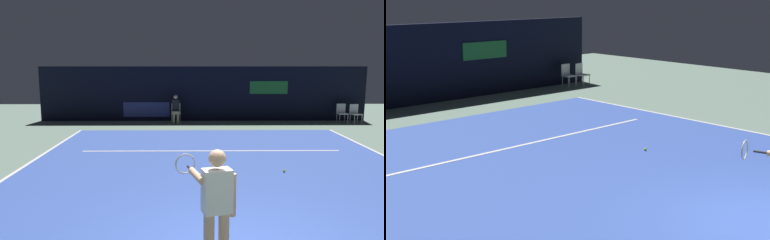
% 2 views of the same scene
% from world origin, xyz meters
% --- Properties ---
extents(ground_plane, '(31.13, 31.13, 0.00)m').
position_xyz_m(ground_plane, '(0.00, 4.66, 0.00)').
color(ground_plane, slate).
extents(court_surface, '(10.41, 11.32, 0.01)m').
position_xyz_m(court_surface, '(0.00, 4.66, 0.01)').
color(court_surface, '#3856B2').
rests_on(court_surface, ground).
extents(line_sideline_left, '(0.10, 11.32, 0.01)m').
position_xyz_m(line_sideline_left, '(5.16, 4.66, 0.01)').
color(line_sideline_left, white).
rests_on(line_sideline_left, court_surface).
extents(line_service, '(8.12, 0.10, 0.01)m').
position_xyz_m(line_service, '(0.00, 6.64, 0.01)').
color(line_service, white).
rests_on(line_service, court_surface).
extents(back_wall, '(15.53, 0.33, 2.60)m').
position_xyz_m(back_wall, '(-0.00, 13.06, 1.30)').
color(back_wall, black).
rests_on(back_wall, ground).
extents(courtside_chair_near, '(0.44, 0.42, 0.88)m').
position_xyz_m(courtside_chair_near, '(6.42, 12.27, 0.50)').
color(courtside_chair_near, white).
rests_on(courtside_chair_near, ground).
extents(courtside_chair_far, '(0.50, 0.48, 0.88)m').
position_xyz_m(courtside_chair_far, '(6.95, 12.07, 0.50)').
color(courtside_chair_far, white).
rests_on(courtside_chair_far, ground).
extents(tennis_ball, '(0.07, 0.07, 0.07)m').
position_xyz_m(tennis_ball, '(1.72, 4.32, 0.05)').
color(tennis_ball, '#CCE033').
rests_on(tennis_ball, court_surface).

